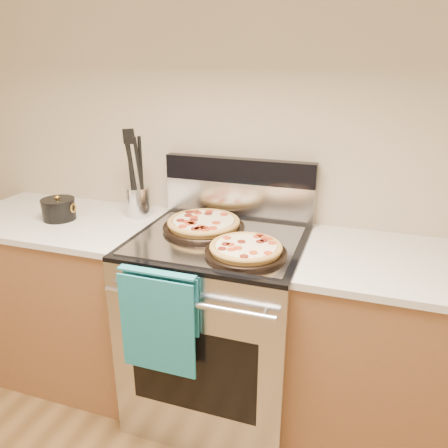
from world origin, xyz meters
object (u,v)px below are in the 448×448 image
(range_body, at_px, (219,328))
(pepperoni_pizza_back, at_px, (204,224))
(utensil_crock, at_px, (138,201))
(saucepan, at_px, (59,210))
(pepperoni_pizza_front, at_px, (246,249))

(range_body, relative_size, pepperoni_pizza_back, 2.39)
(pepperoni_pizza_back, bearing_deg, utensil_crock, 164.33)
(pepperoni_pizza_back, relative_size, saucepan, 2.35)
(pepperoni_pizza_back, relative_size, pepperoni_pizza_front, 1.14)
(pepperoni_pizza_back, xyz_separation_m, saucepan, (-0.76, -0.06, 0.01))
(range_body, distance_m, saucepan, 1.00)
(utensil_crock, bearing_deg, pepperoni_pizza_back, -15.67)
(utensil_crock, bearing_deg, range_body, -20.09)
(range_body, height_order, saucepan, saucepan)
(pepperoni_pizza_front, relative_size, utensil_crock, 2.14)
(range_body, distance_m, utensil_crock, 0.76)
(pepperoni_pizza_back, height_order, utensil_crock, utensil_crock)
(range_body, bearing_deg, pepperoni_pizza_front, -39.90)
(saucepan, bearing_deg, pepperoni_pizza_back, 4.69)
(range_body, distance_m, pepperoni_pizza_back, 0.52)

